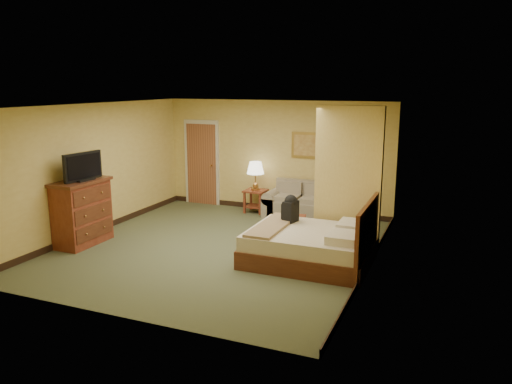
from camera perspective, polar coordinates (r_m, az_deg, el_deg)
The scene contains 17 objects.
floor at distance 9.32m, azimuth -4.21°, elevation -6.36°, with size 6.00×6.00×0.00m, color #4D5436.
ceiling at distance 8.83m, azimuth -4.48°, elevation 9.83°, with size 6.00×6.00×0.00m, color white.
back_wall at distance 11.70m, azimuth 2.29°, elevation 4.08°, with size 5.50×0.02×2.60m, color #D7B85C.
left_wall at distance 10.50m, azimuth -17.88°, elevation 2.53°, with size 0.02×6.00×2.60m, color #D7B85C.
right_wall at distance 8.14m, azimuth 13.21°, elevation 0.09°, with size 0.02×6.00×2.60m, color #D7B85C.
partition at distance 9.14m, azimuth 10.47°, elevation 1.54°, with size 1.20×0.15×2.60m, color #D7B85C.
door at distance 12.51m, azimuth -6.20°, elevation 3.32°, with size 0.94×0.16×2.10m.
baseboard at distance 11.94m, azimuth 2.23°, elevation -1.83°, with size 5.50×0.02×0.12m, color black.
loveseat at distance 11.26m, azimuth 5.20°, elevation -1.64°, with size 1.64×0.76×0.83m.
side_table at distance 11.69m, azimuth -0.06°, elevation -0.64°, with size 0.49×0.49×0.54m.
table_lamp at distance 11.56m, azimuth -0.06°, elevation 2.69°, with size 0.40×0.40×0.66m.
coffee_table at distance 9.86m, azimuth 3.79°, elevation -3.54°, with size 0.73×0.73×0.40m.
wall_picture at distance 11.40m, azimuth 5.94°, elevation 5.32°, with size 0.77×0.04×0.60m.
dresser at distance 9.89m, azimuth -19.26°, elevation -2.18°, with size 0.60×1.15×1.23m.
tv at distance 9.66m, azimuth -19.18°, elevation 2.68°, with size 0.25×0.86×0.52m.
bed at distance 8.50m, azimuth 6.53°, elevation -6.08°, with size 2.05×1.74×1.13m.
backpack at distance 8.90m, azimuth 3.99°, elevation -1.79°, with size 0.25×0.32×0.49m.
Camera 1 is at (3.99, -7.87, 2.99)m, focal length 35.00 mm.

